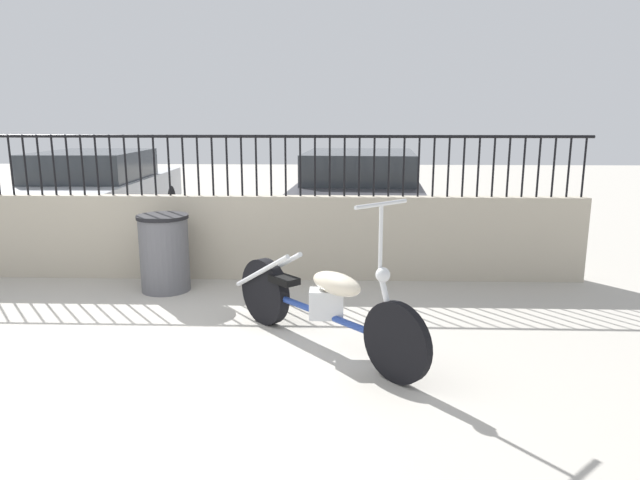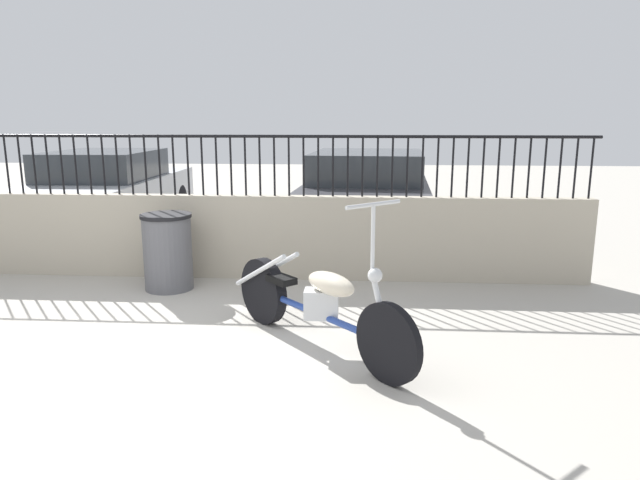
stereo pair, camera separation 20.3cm
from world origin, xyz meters
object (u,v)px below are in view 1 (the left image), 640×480
motorcycle_blue (314,301)px  car_silver (98,192)px  trash_bin (164,253)px  car_dark_grey (360,192)px

motorcycle_blue → car_silver: car_silver is taller
car_silver → trash_bin: bearing=-148.9°
trash_bin → car_dark_grey: car_dark_grey is taller
motorcycle_blue → car_silver: (-3.82, 4.77, 0.30)m
car_silver → car_dark_grey: 4.37m
trash_bin → car_dark_grey: 4.01m
trash_bin → car_dark_grey: size_ratio=0.19×
motorcycle_blue → car_silver: size_ratio=0.42×
trash_bin → car_dark_grey: bearing=55.2°
trash_bin → car_silver: car_silver is taller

